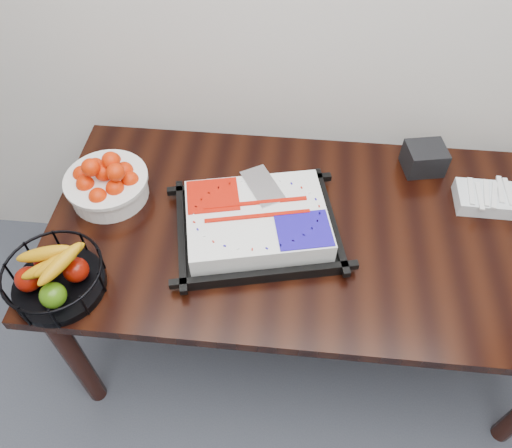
# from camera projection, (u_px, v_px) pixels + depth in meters

# --- Properties ---
(table) EXTENTS (1.80, 0.90, 0.75)m
(table) POSITION_uv_depth(u_px,v_px,m) (310.00, 243.00, 1.76)
(table) COLOR black
(table) RESTS_ON ground
(cake_tray) EXTENTS (0.60, 0.51, 0.11)m
(cake_tray) POSITION_uv_depth(u_px,v_px,m) (257.00, 223.00, 1.64)
(cake_tray) COLOR black
(cake_tray) RESTS_ON table
(tangerine_bowl) EXTENTS (0.29, 0.29, 0.18)m
(tangerine_bowl) POSITION_uv_depth(u_px,v_px,m) (106.00, 180.00, 1.72)
(tangerine_bowl) COLOR white
(tangerine_bowl) RESTS_ON table
(fruit_basket) EXTENTS (0.30, 0.30, 0.16)m
(fruit_basket) POSITION_uv_depth(u_px,v_px,m) (55.00, 276.00, 1.49)
(fruit_basket) COLOR black
(fruit_basket) RESTS_ON table
(fork_bag) EXTENTS (0.21, 0.14, 0.06)m
(fork_bag) POSITION_uv_depth(u_px,v_px,m) (487.00, 198.00, 1.73)
(fork_bag) COLOR silver
(fork_bag) RESTS_ON table
(napkin_box) EXTENTS (0.16, 0.14, 0.10)m
(napkin_box) POSITION_uv_depth(u_px,v_px,m) (424.00, 158.00, 1.83)
(napkin_box) COLOR black
(napkin_box) RESTS_ON table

